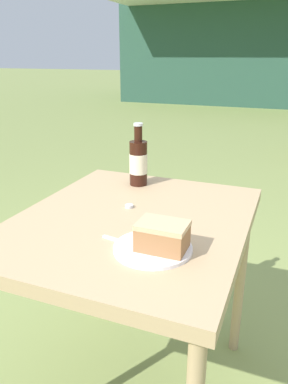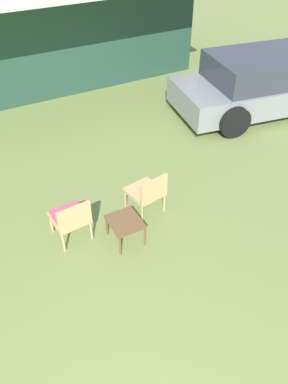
{
  "view_description": "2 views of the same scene",
  "coord_description": "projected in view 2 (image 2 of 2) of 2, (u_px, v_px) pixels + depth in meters",
  "views": [
    {
      "loc": [
        0.44,
        -0.98,
        1.21
      ],
      "look_at": [
        0.0,
        0.1,
        0.78
      ],
      "focal_mm": 35.0,
      "sensor_mm": 36.0,
      "label": 1
    },
    {
      "loc": [
        0.06,
        -0.07,
        4.19
      ],
      "look_at": [
        1.94,
        3.4,
        0.9
      ],
      "focal_mm": 35.0,
      "sensor_mm": 36.0,
      "label": 2
    }
  ],
  "objects": [
    {
      "name": "garden_side_table",
      "position": [
        125.0,
        223.0,
        5.46
      ],
      "size": [
        0.45,
        0.52,
        0.39
      ],
      "color": "brown",
      "rests_on": "ground_plane"
    },
    {
      "name": "parked_car",
      "position": [
        266.0,
        83.0,
        8.52
      ],
      "size": [
        4.51,
        2.48,
        1.31
      ],
      "rotation": [
        0.0,
        0.0,
        -0.16
      ],
      "color": "gray",
      "rests_on": "ground_plane"
    },
    {
      "name": "wicker_chair_plain",
      "position": [
        148.0,
        191.0,
        5.89
      ],
      "size": [
        0.57,
        0.58,
        0.75
      ],
      "rotation": [
        0.0,
        0.0,
        3.3
      ],
      "color": "tan",
      "rests_on": "ground_plane"
    },
    {
      "name": "wicker_chair_cushioned",
      "position": [
        71.0,
        217.0,
        5.44
      ],
      "size": [
        0.54,
        0.55,
        0.75
      ],
      "rotation": [
        0.0,
        0.0,
        3.21
      ],
      "color": "tan",
      "rests_on": "ground_plane"
    }
  ]
}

